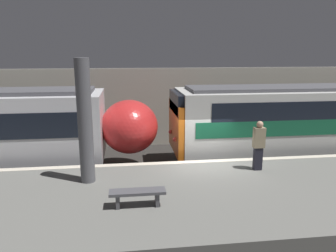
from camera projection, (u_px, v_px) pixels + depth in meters
ground_plane at (203, 186)px, 12.70m from camera, size 120.00×120.00×0.00m
platform at (225, 206)px, 9.93m from camera, size 40.00×5.48×1.06m
station_rear_barrier at (179, 107)px, 18.02m from camera, size 50.00×0.15×4.22m
support_pillar_near at (85, 122)px, 10.02m from camera, size 0.45×0.45×3.87m
person_waiting at (259, 144)px, 11.27m from camera, size 0.38×0.24×1.74m
platform_bench at (137, 194)px, 8.71m from camera, size 1.50×0.40×0.45m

